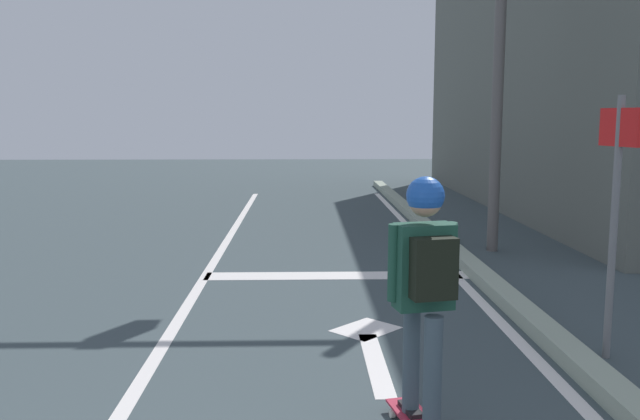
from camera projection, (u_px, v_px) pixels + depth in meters
name	position (u px, v px, depth m)	size (l,w,h in m)	color
lane_line_center	(190.00, 301.00, 7.09)	(0.12, 20.00, 0.01)	silver
lane_line_curbside	(479.00, 299.00, 7.17)	(0.12, 20.00, 0.01)	silver
stop_bar	(337.00, 275.00, 8.25)	(3.26, 0.40, 0.01)	silver
lane_arrow_stem	(376.00, 363.00, 5.32)	(0.16, 1.40, 0.01)	silver
lane_arrow_head	(366.00, 329.00, 6.16)	(0.56, 0.44, 0.01)	silver
curb_strip	(502.00, 293.00, 7.17)	(0.24, 24.00, 0.14)	#96A38F
skater	(425.00, 274.00, 3.96)	(0.42, 0.59, 1.53)	#40515C
traffic_signal_mast	(428.00, 10.00, 9.29)	(4.57, 0.34, 5.03)	#5F5956
street_sign_post	(616.00, 188.00, 5.25)	(0.14, 0.44, 2.12)	slate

